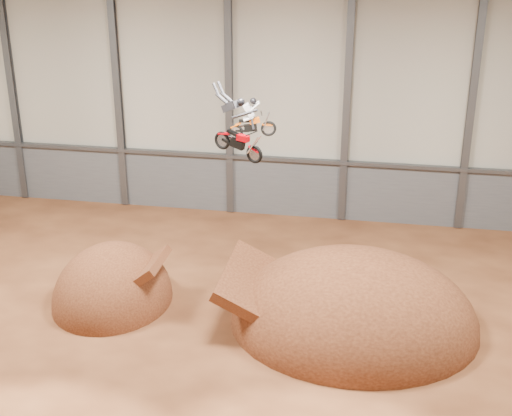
{
  "coord_description": "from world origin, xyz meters",
  "views": [
    {
      "loc": [
        5.26,
        -24.14,
        16.66
      ],
      "look_at": [
        0.17,
        4.0,
        4.87
      ],
      "focal_mm": 50.0,
      "sensor_mm": 36.0,
      "label": 1
    }
  ],
  "objects_px": {
    "takeoff_ramp": "(113,301)",
    "fmx_rider_b": "(237,124)",
    "landing_ramp": "(353,324)",
    "fmx_rider_a": "(253,116)"
  },
  "relations": [
    {
      "from": "takeoff_ramp",
      "to": "fmx_rider_a",
      "type": "bearing_deg",
      "value": 16.76
    },
    {
      "from": "landing_ramp",
      "to": "fmx_rider_b",
      "type": "distance_m",
      "value": 10.38
    },
    {
      "from": "landing_ramp",
      "to": "fmx_rider_b",
      "type": "bearing_deg",
      "value": -170.3
    },
    {
      "from": "fmx_rider_a",
      "to": "takeoff_ramp",
      "type": "bearing_deg",
      "value": -176.53
    },
    {
      "from": "takeoff_ramp",
      "to": "fmx_rider_a",
      "type": "relative_size",
      "value": 2.99
    },
    {
      "from": "landing_ramp",
      "to": "fmx_rider_a",
      "type": "distance_m",
      "value": 10.09
    },
    {
      "from": "takeoff_ramp",
      "to": "fmx_rider_b",
      "type": "distance_m",
      "value": 11.0
    },
    {
      "from": "takeoff_ramp",
      "to": "fmx_rider_b",
      "type": "relative_size",
      "value": 2.04
    },
    {
      "from": "fmx_rider_a",
      "to": "fmx_rider_b",
      "type": "distance_m",
      "value": 2.82
    },
    {
      "from": "takeoff_ramp",
      "to": "fmx_rider_a",
      "type": "xyz_separation_m",
      "value": [
        6.28,
        1.89,
        8.64
      ]
    }
  ]
}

